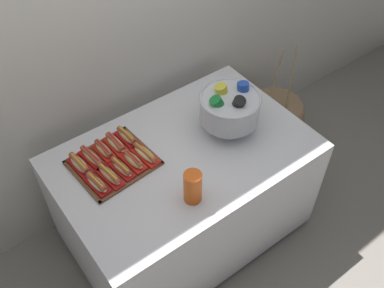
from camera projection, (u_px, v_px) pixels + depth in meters
The scene contains 17 objects.
ground_plane at pixel (185, 229), 2.95m from camera, with size 10.00×10.00×0.00m, color gray.
back_wall at pixel (116, 15), 2.33m from camera, with size 6.00×0.10×2.60m, color silver.
buffet_table at pixel (185, 192), 2.66m from camera, with size 1.39×0.91×0.76m.
floor_vase at pixel (272, 128), 3.29m from camera, with size 0.50×0.50×0.93m.
serving_tray at pixel (113, 163), 2.34m from camera, with size 0.43×0.39×0.01m.
hot_dog_0 at pixel (97, 184), 2.21m from camera, with size 0.08×0.17×0.06m.
hot_dog_1 at pixel (109, 175), 2.24m from camera, with size 0.08×0.18×0.06m.
hot_dog_2 at pixel (122, 168), 2.27m from camera, with size 0.08×0.17×0.06m.
hot_dog_3 at pixel (133, 161), 2.31m from camera, with size 0.08×0.16×0.06m.
hot_dog_4 at pixel (145, 154), 2.34m from camera, with size 0.09×0.19×0.06m.
hot_dog_5 at pixel (79, 164), 2.29m from camera, with size 0.08×0.17×0.06m.
hot_dog_6 at pixel (92, 157), 2.32m from camera, with size 0.08×0.19×0.06m.
hot_dog_7 at pixel (104, 150), 2.36m from camera, with size 0.07×0.16×0.06m.
hot_dog_8 at pixel (116, 144), 2.39m from camera, with size 0.07×0.18×0.06m.
hot_dog_9 at pixel (127, 137), 2.42m from camera, with size 0.08×0.17×0.06m.
punch_bowl at pixel (230, 107), 2.40m from camera, with size 0.34×0.34×0.28m.
cup_stack at pixel (193, 187), 2.12m from camera, with size 0.09×0.09×0.18m.
Camera 1 is at (-0.93, -1.32, 2.53)m, focal length 41.45 mm.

